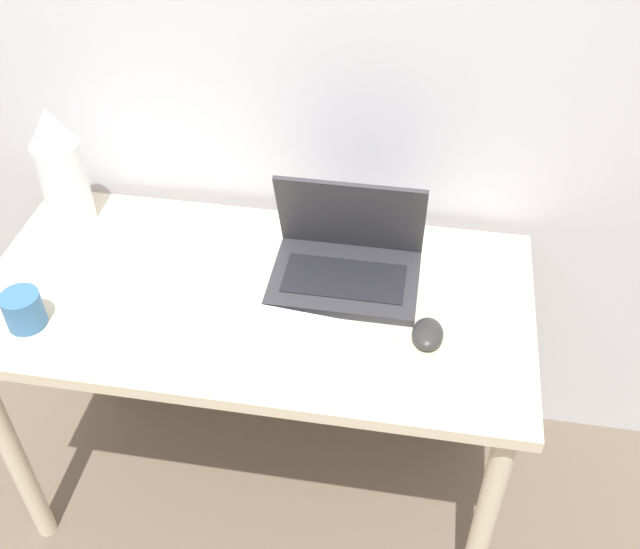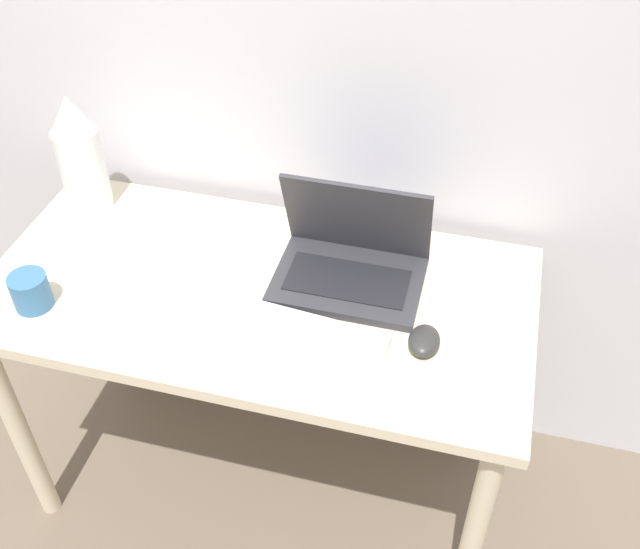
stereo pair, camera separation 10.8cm
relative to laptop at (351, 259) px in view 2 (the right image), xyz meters
name	(u,v)px [view 2 (the right image)]	position (x,y,z in m)	size (l,w,h in m)	color
wall_back	(298,2)	(-0.20, 0.28, 0.46)	(6.00, 0.05, 2.50)	silver
desk	(259,321)	(-0.20, -0.10, -0.15)	(1.24, 0.62, 0.74)	beige
laptop	(351,259)	(0.00, 0.00, 0.00)	(0.33, 0.24, 0.25)	#333338
keyboard	(290,332)	(-0.08, -0.22, -0.04)	(0.43, 0.16, 0.02)	white
mouse	(424,341)	(0.20, -0.18, -0.03)	(0.07, 0.09, 0.04)	#2D2D2D
vase	(79,155)	(-0.71, 0.10, 0.10)	(0.11, 0.11, 0.31)	white
mug	(31,291)	(-0.65, -0.27, -0.01)	(0.08, 0.08, 0.08)	teal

